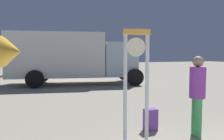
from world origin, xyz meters
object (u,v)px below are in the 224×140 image
backpack (150,120)px  box_truck_near (71,56)px  box_truck_far (58,55)px  standing_clock (136,75)px  person_near_clock (197,92)px

backpack → box_truck_near: (-0.06, 8.10, 1.33)m
backpack → box_truck_far: box_truck_far is taller
standing_clock → box_truck_near: (0.58, 8.60, 0.27)m
box_truck_near → backpack: bearing=-89.6°
person_near_clock → box_truck_far: bearing=91.4°
standing_clock → backpack: 1.33m
backpack → box_truck_near: size_ratio=0.06×
backpack → box_truck_near: 8.20m
person_near_clock → backpack: (-0.68, 0.66, -0.68)m
person_near_clock → backpack: 1.16m
person_near_clock → box_truck_far: box_truck_far is taller
standing_clock → box_truck_far: 16.16m
backpack → box_truck_near: bearing=90.4°
standing_clock → person_near_clock: size_ratio=1.30×
standing_clock → backpack: standing_clock is taller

